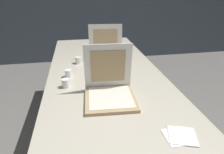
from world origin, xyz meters
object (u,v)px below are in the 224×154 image
object	(u,v)px
pizza_box_front	(110,91)
cup_white_mid	(69,73)
cup_white_far	(78,60)
cup_white_near_center	(66,83)
pizza_box_middle	(106,59)
table	(106,79)
napkin_pile	(180,136)

from	to	relation	value
pizza_box_front	cup_white_mid	bearing A→B (deg)	129.62
pizza_box_front	cup_white_far	bearing A→B (deg)	109.38
pizza_box_front	cup_white_near_center	xyz separation A→B (m)	(-0.30, 0.21, -0.02)
pizza_box_middle	table	bearing A→B (deg)	-93.37
cup_white_near_center	napkin_pile	world-z (taller)	cup_white_near_center
table	pizza_box_middle	bearing A→B (deg)	80.63
cup_white_mid	cup_white_far	bearing A→B (deg)	73.88
cup_white_far	pizza_box_front	bearing A→B (deg)	-74.47
cup_white_near_center	cup_white_far	world-z (taller)	same
cup_white_near_center	napkin_pile	bearing A→B (deg)	-47.91
pizza_box_middle	napkin_pile	distance (m)	1.10
pizza_box_front	cup_white_near_center	bearing A→B (deg)	148.16
pizza_box_front	napkin_pile	bearing A→B (deg)	-52.60
table	pizza_box_front	bearing A→B (deg)	-94.73
pizza_box_middle	cup_white_near_center	xyz separation A→B (m)	(-0.37, -0.42, -0.02)
pizza_box_front	cup_white_near_center	distance (m)	0.37
pizza_box_middle	pizza_box_front	bearing A→B (deg)	-90.59
pizza_box_front	cup_white_near_center	size ratio (longest dim) A/B	5.47
cup_white_near_center	cup_white_mid	world-z (taller)	same
cup_white_far	napkin_pile	bearing A→B (deg)	-66.89
pizza_box_front	napkin_pile	world-z (taller)	pizza_box_front
table	cup_white_mid	xyz separation A→B (m)	(-0.31, 0.01, 0.08)
pizza_box_front	napkin_pile	size ratio (longest dim) A/B	1.98
table	pizza_box_middle	size ratio (longest dim) A/B	6.46
table	pizza_box_front	xyz separation A→B (m)	(-0.03, -0.38, 0.09)
cup_white_far	cup_white_mid	bearing A→B (deg)	-106.12
cup_white_far	cup_white_near_center	bearing A→B (deg)	-102.37
pizza_box_middle	napkin_pile	size ratio (longest dim) A/B	2.11
table	cup_white_mid	bearing A→B (deg)	178.97
pizza_box_middle	cup_white_far	world-z (taller)	pizza_box_middle
cup_white_near_center	napkin_pile	distance (m)	0.87
table	cup_white_near_center	world-z (taller)	cup_white_near_center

